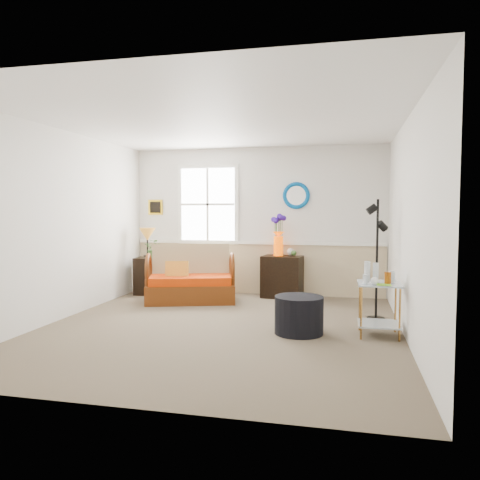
% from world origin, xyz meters
% --- Properties ---
extents(floor, '(4.50, 5.00, 0.01)m').
position_xyz_m(floor, '(0.00, 0.00, 0.00)').
color(floor, '#72634C').
rests_on(floor, ground).
extents(ceiling, '(4.50, 5.00, 0.01)m').
position_xyz_m(ceiling, '(0.00, 0.00, 2.60)').
color(ceiling, white).
rests_on(ceiling, walls).
extents(walls, '(4.51, 5.01, 2.60)m').
position_xyz_m(walls, '(0.00, 0.00, 1.30)').
color(walls, white).
rests_on(walls, floor).
extents(wainscot, '(4.46, 0.02, 0.90)m').
position_xyz_m(wainscot, '(0.00, 2.48, 0.45)').
color(wainscot, tan).
rests_on(wainscot, walls).
extents(chair_rail, '(4.46, 0.04, 0.06)m').
position_xyz_m(chair_rail, '(0.00, 2.47, 0.92)').
color(chair_rail, white).
rests_on(chair_rail, walls).
extents(window, '(1.14, 0.06, 1.44)m').
position_xyz_m(window, '(-0.90, 2.47, 1.60)').
color(window, white).
rests_on(window, walls).
extents(picture, '(0.28, 0.03, 0.28)m').
position_xyz_m(picture, '(-1.92, 2.48, 1.55)').
color(picture, '#B58C16').
rests_on(picture, walls).
extents(mirror, '(0.47, 0.07, 0.47)m').
position_xyz_m(mirror, '(0.70, 2.48, 1.75)').
color(mirror, '#0478B1').
rests_on(mirror, walls).
extents(loveseat, '(1.59, 1.18, 0.92)m').
position_xyz_m(loveseat, '(-0.92, 1.54, 0.46)').
color(loveseat, '#68290C').
rests_on(loveseat, floor).
extents(throw_pillow, '(0.38, 0.18, 0.37)m').
position_xyz_m(throw_pillow, '(-1.11, 1.42, 0.49)').
color(throw_pillow, '#E05B15').
rests_on(throw_pillow, loveseat).
extents(lamp_stand, '(0.38, 0.38, 0.66)m').
position_xyz_m(lamp_stand, '(-1.90, 1.99, 0.33)').
color(lamp_stand, black).
rests_on(lamp_stand, floor).
extents(table_lamp, '(0.34, 0.34, 0.52)m').
position_xyz_m(table_lamp, '(-1.88, 2.02, 0.92)').
color(table_lamp, '#B47123').
rests_on(table_lamp, lamp_stand).
extents(potted_plant, '(0.33, 0.36, 0.26)m').
position_xyz_m(potted_plant, '(-1.75, 1.98, 0.78)').
color(potted_plant, '#3E692D').
rests_on(potted_plant, lamp_stand).
extents(cabinet, '(0.71, 0.51, 0.71)m').
position_xyz_m(cabinet, '(0.50, 2.23, 0.36)').
color(cabinet, black).
rests_on(cabinet, floor).
extents(flower_vase, '(0.25, 0.25, 0.70)m').
position_xyz_m(flower_vase, '(0.42, 2.26, 1.06)').
color(flower_vase, '#F34E00').
rests_on(flower_vase, cabinet).
extents(side_table, '(0.51, 0.51, 0.64)m').
position_xyz_m(side_table, '(1.95, 0.05, 0.32)').
color(side_table, '#B07B34').
rests_on(side_table, floor).
extents(tabletop_items, '(0.41, 0.41, 0.24)m').
position_xyz_m(tabletop_items, '(1.94, 0.04, 0.76)').
color(tabletop_items, silver).
rests_on(tabletop_items, side_table).
extents(floor_lamp, '(0.27, 0.27, 1.65)m').
position_xyz_m(floor_lamp, '(1.97, 0.91, 0.82)').
color(floor_lamp, black).
rests_on(floor_lamp, floor).
extents(ottoman, '(0.69, 0.69, 0.46)m').
position_xyz_m(ottoman, '(1.01, -0.06, 0.23)').
color(ottoman, black).
rests_on(ottoman, floor).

